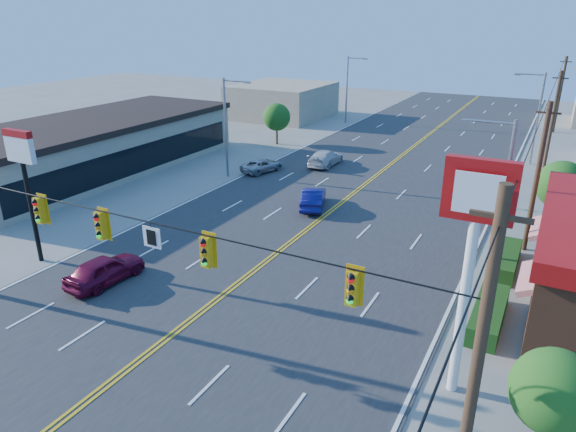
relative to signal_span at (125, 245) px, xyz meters
The scene contains 21 objects.
ground 4.89m from the signal_span, ahead, with size 160.00×160.00×0.00m, color gray.
road 20.58m from the signal_span, 89.66° to the left, with size 20.00×120.00×0.06m, color #2D2D30.
signal_span is the anchor object (origin of this frame).
kfc_pylon 11.87m from the signal_span, 19.78° to the left, with size 2.20×0.36×8.50m.
strip_mall 28.46m from the signal_span, 140.56° to the left, with size 10.40×26.40×4.40m.
pizza_hut_sign 11.60m from the signal_span, 159.81° to the left, with size 1.90×0.30×6.85m.
streetlight_se 17.76m from the signal_span, 52.06° to the left, with size 2.55×0.25×8.00m.
streetlight_ne 39.54m from the signal_span, 73.98° to the left, with size 2.55×0.25×8.00m.
streetlight_sw 24.46m from the signal_span, 115.88° to the left, with size 2.55×0.25×8.00m.
streetlight_nw 49.17m from the signal_span, 102.54° to the left, with size 2.55×0.25×8.00m.
utility_pole_near 21.82m from the signal_span, 55.61° to the left, with size 0.28×0.28×8.40m, color #47301E.
utility_pole_mid 38.06m from the signal_span, 71.11° to the left, with size 0.28×0.28×8.40m, color #47301E.
utility_pole_far 55.39m from the signal_span, 77.15° to the left, with size 0.28×0.28×8.40m, color #47301E.
tree_kfc_rear 25.95m from the signal_span, 58.24° to the left, with size 2.94×2.94×4.41m.
tree_kfc_front 14.46m from the signal_span, ahead, with size 2.52×2.52×3.78m.
tree_west 36.42m from the signal_span, 110.75° to the left, with size 2.80×2.80×4.20m.
bld_west_far 52.03m from the signal_span, 112.50° to the left, with size 11.00×12.00×4.20m, color tan.
car_magenta 8.08m from the signal_span, 146.44° to the left, with size 1.66×4.13×1.41m, color maroon.
car_blue 18.95m from the signal_span, 93.98° to the left, with size 1.45×4.15×1.37m, color navy.
car_white 29.46m from the signal_span, 99.83° to the left, with size 1.89×4.65×1.35m, color silver.
car_silver 26.27m from the signal_span, 110.10° to the left, with size 1.80×3.91×1.09m, color #A5A5AA.
Camera 1 is at (12.83, -11.93, 12.49)m, focal length 32.00 mm.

